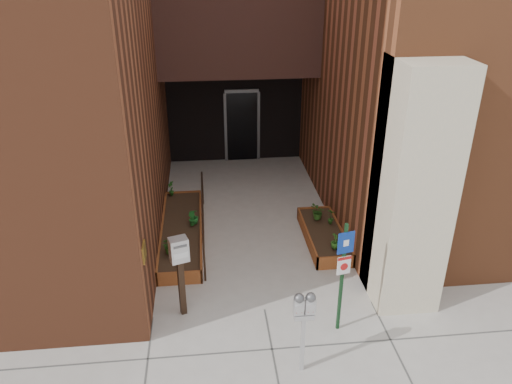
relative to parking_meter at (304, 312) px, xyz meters
name	(u,v)px	position (x,y,z in m)	size (l,w,h in m)	color
ground	(264,310)	(-0.39, 1.47, -1.12)	(80.00, 80.00, 0.00)	#9E9991
planter_left	(182,232)	(-1.94, 4.17, -0.99)	(0.90, 3.60, 0.30)	maroon
planter_right	(324,236)	(1.21, 3.67, -0.99)	(0.80, 2.20, 0.30)	maroon
handrail	(203,208)	(-1.44, 4.12, -0.38)	(0.04, 3.34, 0.90)	black
parking_meter	(304,312)	(0.00, 0.00, 0.00)	(0.32, 0.15, 1.45)	#B9B8BB
sign_post	(343,267)	(0.80, 0.84, 0.15)	(0.28, 0.10, 2.07)	#13351A
payment_dropbox	(180,260)	(-1.85, 1.54, 0.00)	(0.36, 0.31, 1.55)	black
shrub_left_a	(170,245)	(-2.13, 3.09, -0.64)	(0.33, 0.33, 0.36)	#244E16
shrub_left_b	(192,218)	(-1.71, 4.20, -0.66)	(0.18, 0.18, 0.32)	#1A5B1D
shrub_left_c	(194,216)	(-1.64, 4.28, -0.66)	(0.19, 0.19, 0.34)	#1A5B20
shrub_left_d	(171,188)	(-2.23, 5.77, -0.63)	(0.20, 0.20, 0.38)	#24621C
shrub_right_a	(335,241)	(1.25, 2.91, -0.66)	(0.18, 0.18, 0.33)	#285A19
shrub_right_b	(331,216)	(1.41, 3.92, -0.64)	(0.20, 0.20, 0.38)	#225418
shrub_right_c	(318,212)	(1.16, 4.16, -0.64)	(0.33, 0.33, 0.36)	#275418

